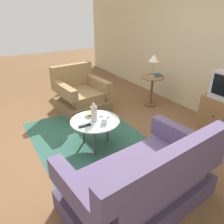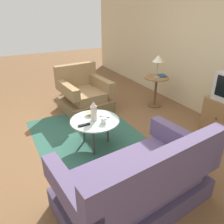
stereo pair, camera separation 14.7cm
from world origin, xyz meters
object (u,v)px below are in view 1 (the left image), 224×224
at_px(coffee_table, 95,123).
at_px(tv_remote_dark, 85,126).
at_px(armchair, 80,96).
at_px(vase, 94,111).
at_px(mug, 105,121).
at_px(tv_remote_silver, 105,116).
at_px(book, 157,75).
at_px(table_lamp, 154,59).
at_px(bowl, 90,114).
at_px(couch, 142,183).
at_px(side_table, 152,85).

xyz_separation_m(coffee_table, tv_remote_dark, (0.09, -0.20, 0.05)).
xyz_separation_m(armchair, vase, (1.35, -0.36, 0.29)).
distance_m(mug, tv_remote_silver, 0.20).
bearing_deg(mug, book, 117.93).
height_order(mug, tv_remote_dark, mug).
relative_size(table_lamp, tv_remote_silver, 3.19).
bearing_deg(armchair, bowl, 68.76).
distance_m(mug, book, 2.07).
xyz_separation_m(table_lamp, bowl, (0.60, -1.72, -0.54)).
distance_m(couch, book, 2.88).
bearing_deg(couch, armchair, 74.28).
height_order(armchair, vase, armchair).
bearing_deg(side_table, tv_remote_silver, -63.82).
bearing_deg(book, table_lamp, -57.52).
relative_size(armchair, bowl, 6.68).
bearing_deg(side_table, vase, -65.72).
distance_m(side_table, tv_remote_silver, 1.76).
distance_m(couch, side_table, 2.76).
relative_size(mug, tv_remote_silver, 0.88).
relative_size(mug, book, 0.51).
relative_size(couch, tv_remote_dark, 9.67).
relative_size(armchair, mug, 7.75).
xyz_separation_m(armchair, tv_remote_silver, (1.33, -0.18, 0.16)).
xyz_separation_m(coffee_table, bowl, (-0.17, 0.01, 0.07)).
relative_size(armchair, coffee_table, 1.35).
xyz_separation_m(couch, tv_remote_silver, (-1.27, 0.26, 0.17)).
bearing_deg(vase, bowl, 174.40).
relative_size(mug, tv_remote_dark, 0.74).
relative_size(vase, tv_remote_dark, 1.72).
xyz_separation_m(armchair, tv_remote_dark, (1.45, -0.56, 0.16)).
bearing_deg(side_table, table_lamp, -43.38).
relative_size(couch, bowl, 11.31).
bearing_deg(armchair, tv_remote_silver, 77.42).
xyz_separation_m(coffee_table, tv_remote_silver, (-0.02, 0.17, 0.05)).
distance_m(vase, book, 2.07).
bearing_deg(side_table, mug, -60.47).
bearing_deg(coffee_table, couch, -3.94).
height_order(tv_remote_dark, book, book).
xyz_separation_m(side_table, mug, (0.95, -1.68, 0.03)).
relative_size(vase, book, 1.19).
height_order(coffee_table, mug, mug).
distance_m(armchair, couch, 2.64).
relative_size(table_lamp, tv_remote_dark, 2.69).
height_order(bowl, tv_remote_silver, bowl).
bearing_deg(couch, vase, 80.36).
height_order(armchair, couch, couch).
height_order(mug, tv_remote_silver, mug).
bearing_deg(table_lamp, bowl, -70.81).
bearing_deg(bowl, tv_remote_dark, -38.65).
bearing_deg(book, tv_remote_dark, -48.27).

